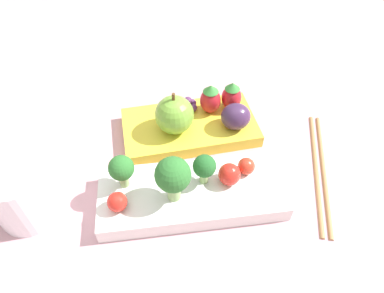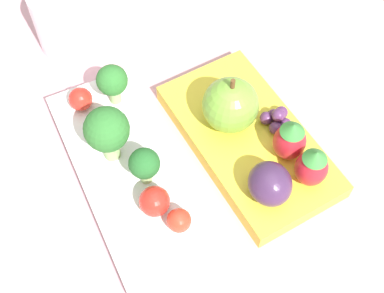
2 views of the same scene
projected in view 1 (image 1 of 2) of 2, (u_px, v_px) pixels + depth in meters
ground_plane at (188, 164)px, 0.47m from camera, size 4.00×4.00×0.00m
bento_box_savoury at (195, 194)px, 0.43m from camera, size 0.23×0.10×0.02m
bento_box_fruit at (190, 127)px, 0.51m from camera, size 0.21×0.13×0.02m
broccoli_floret_0 at (173, 176)px, 0.38m from camera, size 0.04×0.04×0.06m
broccoli_floret_1 at (121, 169)px, 0.40m from camera, size 0.03×0.03×0.05m
broccoli_floret_2 at (204, 167)px, 0.41m from camera, size 0.03×0.03×0.04m
cherry_tomato_0 at (229, 174)px, 0.42m from camera, size 0.03×0.03×0.03m
cherry_tomato_1 at (117, 202)px, 0.39m from camera, size 0.02×0.02×0.02m
cherry_tomato_2 at (246, 166)px, 0.43m from camera, size 0.02×0.02×0.02m
apple at (174, 115)px, 0.47m from camera, size 0.05×0.05×0.06m
strawberry_0 at (210, 99)px, 0.50m from camera, size 0.03×0.03×0.05m
strawberry_1 at (232, 96)px, 0.51m from camera, size 0.03×0.03×0.05m
plum at (236, 116)px, 0.48m from camera, size 0.04×0.04×0.04m
grape_cluster at (188, 105)px, 0.52m from camera, size 0.03×0.03×0.02m
drinking_cup at (22, 193)px, 0.40m from camera, size 0.08×0.08×0.07m
chopsticks_pair at (320, 169)px, 0.47m from camera, size 0.07×0.21×0.01m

